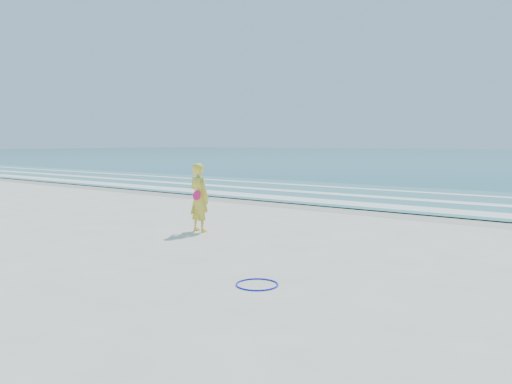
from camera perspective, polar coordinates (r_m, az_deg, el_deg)
The scene contains 8 objects.
ground at distance 11.98m, azimuth -12.04°, elevation -6.23°, with size 400.00×400.00×0.00m, color silver.
wet_sand at distance 19.01m, azimuth 9.04°, elevation -1.82°, with size 400.00×2.40×0.00m, color #B2A893.
shallow at distance 23.50m, azimuth 14.86°, elevation -0.42°, with size 400.00×10.00×0.01m, color #59B7AD.
foam_near at distance 20.15m, azimuth 10.81°, elevation -1.28°, with size 400.00×1.40×0.01m, color white.
foam_mid at distance 22.76m, azimuth 14.09°, elevation -0.57°, with size 400.00×0.90×0.01m, color white.
foam_far at distance 25.81m, azimuth 17.00°, elevation 0.06°, with size 400.00×0.60×0.01m, color white.
hoop at distance 8.71m, azimuth 0.12°, elevation -10.51°, with size 0.74×0.74×0.03m, color #0B13D5.
woman at distance 13.78m, azimuth -6.50°, elevation -0.63°, with size 0.74×0.53×1.89m.
Camera 1 is at (8.95, -7.59, 2.43)m, focal length 35.00 mm.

